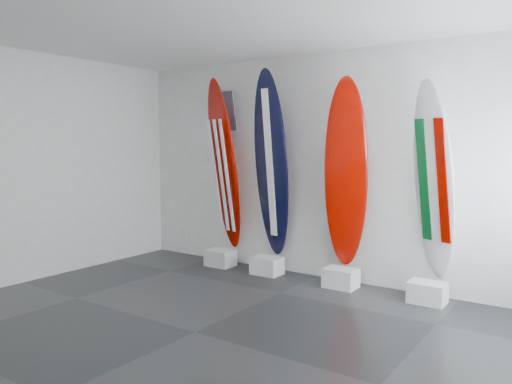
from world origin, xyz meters
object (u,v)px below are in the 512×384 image
Objects in this scene: surfboard_swiss at (346,174)px; surfboard_italy at (434,181)px; surfboard_usa at (224,165)px; surfboard_navy at (271,164)px.

surfboard_swiss is 1.07m from surfboard_italy.
surfboard_navy is (0.83, 0.00, 0.04)m from surfboard_usa.
surfboard_swiss is at bearing -158.31° from surfboard_italy.
surfboard_usa is 0.83m from surfboard_navy.
surfboard_navy is at bearing -158.31° from surfboard_italy.
surfboard_italy is (3.02, 0.00, -0.11)m from surfboard_usa.
surfboard_usa is 1.95m from surfboard_swiss.
surfboard_usa is 1.10× the size of surfboard_italy.
surfboard_navy is at bearing 161.74° from surfboard_swiss.
surfboard_usa is at bearing 161.74° from surfboard_swiss.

